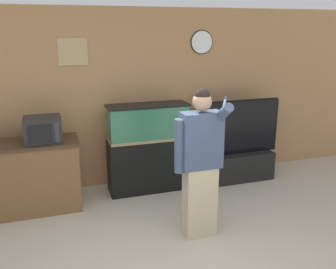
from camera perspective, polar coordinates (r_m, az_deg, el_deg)
name	(u,v)px	position (r m, az deg, el deg)	size (l,w,h in m)	color
wall_back_paneled	(119,99)	(5.56, -7.49, 5.38)	(10.00, 0.08, 2.60)	#A87A4C
counter_island	(24,177)	(5.17, -21.14, -6.08)	(1.42, 0.59, 0.93)	brown
microwave	(43,129)	(4.94, -18.53, 0.75)	(0.45, 0.41, 0.31)	black
aquarium_on_stand	(148,148)	(5.40, -3.04, -2.07)	(1.16, 0.38, 1.28)	black
tv_on_stand	(239,157)	(5.95, 10.72, -3.35)	(1.29, 0.40, 1.27)	black
person_standing	(200,162)	(4.13, 4.90, -4.22)	(0.54, 0.41, 1.71)	#BCAD89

